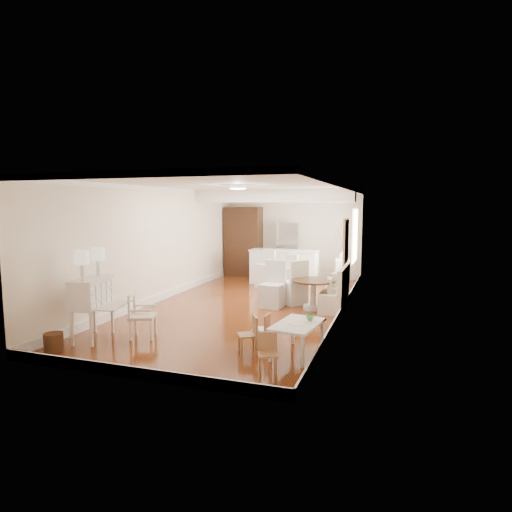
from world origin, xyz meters
The scene contains 20 objects.
room centered at (0.04, 0.32, 1.98)m, with size 9.00×9.04×2.82m.
secretary_bureau centered at (-1.70, -3.22, 0.55)m, with size 0.86×0.88×1.10m, color silver.
gustavian_armchair centered at (-0.93, -2.84, 0.40)m, with size 0.46×0.46×0.81m, color white.
wicker_basket centered at (-1.89, -3.94, 0.15)m, with size 0.30×0.30×0.30m, color #4D2D18.
kids_table centered at (1.89, -2.84, 0.26)m, with size 0.62×1.03×0.51m, color silver.
kids_chair_a centered at (1.11, -3.01, 0.30)m, with size 0.29×0.29×0.61m, color #9A7246.
kids_chair_b centered at (1.19, -2.53, 0.27)m, with size 0.26×0.26×0.54m, color tan.
kids_chair_c centered at (1.67, -3.71, 0.29)m, with size 0.28×0.28×0.57m, color #B17B50.
banquette centered at (1.99, 0.50, 0.49)m, with size 0.52×1.60×0.98m, color silver.
dining_table centered at (1.55, 0.21, 0.34)m, with size 1.00×1.00×0.68m, color #412914.
slip_chair_near centered at (0.60, 0.13, 0.54)m, with size 0.51×0.53×1.08m, color silver.
slip_chair_far centered at (0.99, 0.59, 0.54)m, with size 0.51×0.53×1.07m, color white.
breakfast_counter centered at (0.10, 3.10, 0.52)m, with size 2.05×0.65×1.03m, color white.
bar_stool_left centered at (-0.27, 2.38, 0.54)m, with size 0.43×0.43×1.09m, color white.
bar_stool_right centered at (0.42, 2.40, 0.48)m, with size 0.39×0.39×0.96m, color silver.
pantry_cabinet centered at (-1.60, 4.18, 1.15)m, with size 1.20×0.60×2.30m, color #381E11.
fridge centered at (0.30, 4.15, 0.90)m, with size 0.75×0.65×1.80m, color silver.
sideboard centered at (1.81, 3.23, 0.41)m, with size 0.38×0.86×0.83m, color white.
pencil_cup centered at (2.04, -2.59, 0.56)m, with size 0.12×0.12×0.10m, color #68AA63.
branch_vase centered at (1.80, 3.26, 0.93)m, with size 0.20×0.20×0.21m, color white.
Camera 1 is at (3.35, -9.25, 2.35)m, focal length 30.00 mm.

